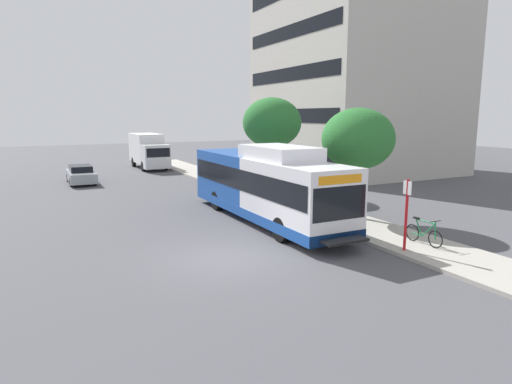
# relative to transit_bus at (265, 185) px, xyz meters

# --- Properties ---
(ground_plane) EXTENTS (120.00, 120.00, 0.00)m
(ground_plane) POSITION_rel_transit_bus_xyz_m (-3.87, 3.60, -1.70)
(ground_plane) COLOR #4C4C51
(sidewalk_curb) EXTENTS (3.00, 56.00, 0.14)m
(sidewalk_curb) POSITION_rel_transit_bus_xyz_m (3.13, 1.60, -1.63)
(sidewalk_curb) COLOR #A8A399
(sidewalk_curb) RESTS_ON ground
(transit_bus) EXTENTS (2.58, 12.25, 3.65)m
(transit_bus) POSITION_rel_transit_bus_xyz_m (0.00, 0.00, 0.00)
(transit_bus) COLOR white
(transit_bus) RESTS_ON ground
(bus_stop_sign_pole) EXTENTS (0.10, 0.36, 2.60)m
(bus_stop_sign_pole) POSITION_rel_transit_bus_xyz_m (2.06, -6.90, -0.05)
(bus_stop_sign_pole) COLOR red
(bus_stop_sign_pole) RESTS_ON sidewalk_curb
(bicycle_parked) EXTENTS (0.52, 1.76, 1.02)m
(bicycle_parked) POSITION_rel_transit_bus_xyz_m (3.27, -6.67, -1.14)
(bicycle_parked) COLOR black
(bicycle_parked) RESTS_ON sidewalk_curb
(street_tree_near_stop) EXTENTS (3.39, 3.39, 5.19)m
(street_tree_near_stop) POSITION_rel_transit_bus_xyz_m (3.91, -1.92, 2.17)
(street_tree_near_stop) COLOR #4C3823
(street_tree_near_stop) RESTS_ON sidewalk_curb
(street_tree_mid_block) EXTENTS (3.73, 3.73, 5.97)m
(street_tree_mid_block) POSITION_rel_transit_bus_xyz_m (4.04, 6.59, 2.81)
(street_tree_mid_block) COLOR #4C3823
(street_tree_mid_block) RESTS_ON sidewalk_curb
(parked_car_far_lane) EXTENTS (1.80, 4.50, 1.33)m
(parked_car_far_lane) POSITION_rel_transit_bus_xyz_m (-6.57, 16.58, -1.04)
(parked_car_far_lane) COLOR #93999E
(parked_car_far_lane) RESTS_ON ground
(box_truck_background) EXTENTS (2.32, 7.01, 3.25)m
(box_truck_background) POSITION_rel_transit_bus_xyz_m (0.21, 23.82, 0.04)
(box_truck_background) COLOR silver
(box_truck_background) RESTS_ON ground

